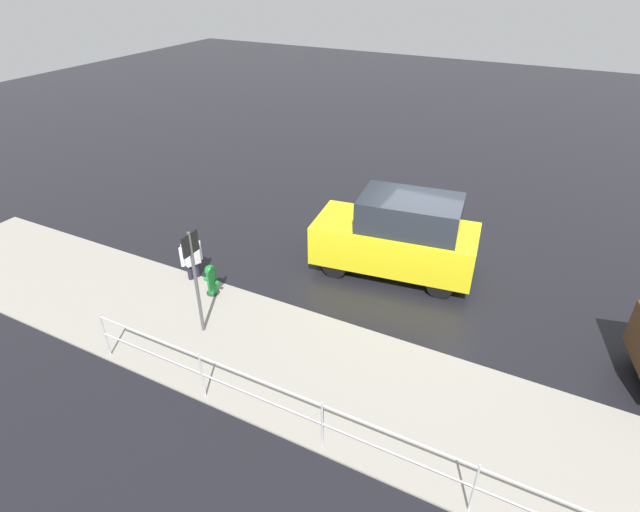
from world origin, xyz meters
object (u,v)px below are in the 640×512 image
(moving_hatchback, at_px, (398,236))
(fire_hydrant, at_px, (212,280))
(pedestrian, at_px, (191,255))
(sign_post, at_px, (194,269))

(moving_hatchback, distance_m, fire_hydrant, 4.58)
(fire_hydrant, xyz_separation_m, pedestrian, (0.82, -0.32, 0.28))
(moving_hatchback, distance_m, pedestrian, 5.03)
(moving_hatchback, height_order, pedestrian, moving_hatchback)
(moving_hatchback, xyz_separation_m, sign_post, (2.83, 4.09, 0.55))
(pedestrian, relative_size, sign_post, 0.51)
(fire_hydrant, relative_size, pedestrian, 0.66)
(moving_hatchback, height_order, fire_hydrant, moving_hatchback)
(fire_hydrant, bearing_deg, pedestrian, -21.35)
(moving_hatchback, relative_size, sign_post, 1.70)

